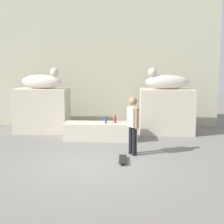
{
  "coord_description": "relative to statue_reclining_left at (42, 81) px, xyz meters",
  "views": [
    {
      "loc": [
        1.03,
        -8.24,
        2.66
      ],
      "look_at": [
        0.43,
        1.98,
        1.1
      ],
      "focal_mm": 53.32,
      "sensor_mm": 36.0,
      "label": 1
    }
  ],
  "objects": [
    {
      "name": "ground_plane",
      "position": [
        2.31,
        -4.04,
        -1.94
      ],
      "size": [
        40.0,
        40.0,
        0.0
      ],
      "primitive_type": "plane",
      "color": "slate"
    },
    {
      "name": "facade_wall",
      "position": [
        2.31,
        1.59,
        0.66
      ],
      "size": [
        9.06,
        0.6,
        5.19
      ],
      "primitive_type": "cube",
      "color": "#B5B499",
      "rests_on": "ground_plane"
    },
    {
      "name": "pedestal_left",
      "position": [
        -0.04,
        0.01,
        -1.11
      ],
      "size": [
        1.96,
        1.17,
        1.65
      ],
      "primitive_type": "cube",
      "color": "beige",
      "rests_on": "ground_plane"
    },
    {
      "name": "pedestal_right",
      "position": [
        4.65,
        0.01,
        -1.11
      ],
      "size": [
        1.96,
        1.17,
        1.65
      ],
      "primitive_type": "cube",
      "color": "beige",
      "rests_on": "ground_plane"
    },
    {
      "name": "statue_reclining_left",
      "position": [
        0.0,
        0.0,
        0.0
      ],
      "size": [
        1.68,
        0.86,
        0.78
      ],
      "rotation": [
        0.0,
        0.0,
        -0.19
      ],
      "color": "beige",
      "rests_on": "pedestal_left"
    },
    {
      "name": "statue_reclining_right",
      "position": [
        4.61,
        0.0,
        0.0
      ],
      "size": [
        1.64,
        0.68,
        0.78
      ],
      "rotation": [
        0.0,
        0.0,
        3.22
      ],
      "color": "beige",
      "rests_on": "pedestal_right"
    },
    {
      "name": "ledge_block",
      "position": [
        2.31,
        -1.17,
        -1.64
      ],
      "size": [
        2.48,
        0.81,
        0.59
      ],
      "primitive_type": "cube",
      "color": "beige",
      "rests_on": "ground_plane"
    },
    {
      "name": "skater",
      "position": [
        3.39,
        -2.97,
        -1.02
      ],
      "size": [
        0.34,
        0.49,
        1.67
      ],
      "rotation": [
        0.0,
        0.0,
        2.05
      ],
      "color": "black",
      "rests_on": "ground_plane"
    },
    {
      "name": "skateboard",
      "position": [
        3.13,
        -3.67,
        -1.87
      ],
      "size": [
        0.22,
        0.81,
        0.08
      ],
      "rotation": [
        0.0,
        0.0,
        1.6
      ],
      "color": "black",
      "rests_on": "ground_plane"
    },
    {
      "name": "bottle_red",
      "position": [
        2.8,
        -1.08,
        -1.23
      ],
      "size": [
        0.08,
        0.08,
        0.3
      ],
      "color": "red",
      "rests_on": "ledge_block"
    },
    {
      "name": "bottle_blue",
      "position": [
        2.49,
        -1.26,
        -1.23
      ],
      "size": [
        0.07,
        0.07,
        0.29
      ],
      "color": "#194C99",
      "rests_on": "ledge_block"
    }
  ]
}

